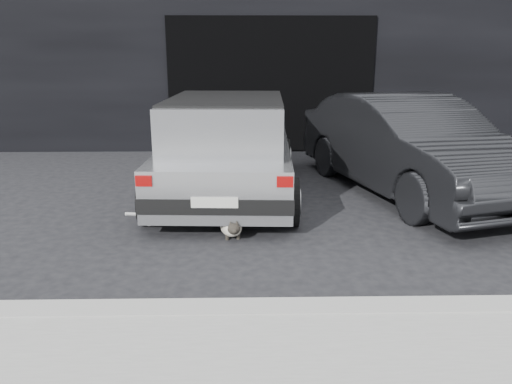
{
  "coord_description": "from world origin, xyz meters",
  "views": [
    {
      "loc": [
        0.5,
        -5.95,
        1.95
      ],
      "look_at": [
        0.61,
        -0.9,
        0.52
      ],
      "focal_mm": 35.0,
      "sensor_mm": 36.0,
      "label": 1
    }
  ],
  "objects_px": {
    "silver_hatchback": "(228,143)",
    "second_car": "(408,145)",
    "cat_siamese": "(231,227)",
    "cat_white": "(166,209)"
  },
  "relations": [
    {
      "from": "cat_white",
      "to": "silver_hatchback",
      "type": "bearing_deg",
      "value": 146.68
    },
    {
      "from": "silver_hatchback",
      "to": "second_car",
      "type": "relative_size",
      "value": 0.91
    },
    {
      "from": "second_car",
      "to": "cat_siamese",
      "type": "xyz_separation_m",
      "value": [
        -2.42,
        -1.68,
        -0.58
      ]
    },
    {
      "from": "second_car",
      "to": "silver_hatchback",
      "type": "bearing_deg",
      "value": 166.37
    },
    {
      "from": "silver_hatchback",
      "to": "cat_siamese",
      "type": "relative_size",
      "value": 5.44
    },
    {
      "from": "silver_hatchback",
      "to": "cat_white",
      "type": "xyz_separation_m",
      "value": [
        -0.69,
        -1.16,
        -0.57
      ]
    },
    {
      "from": "silver_hatchback",
      "to": "second_car",
      "type": "bearing_deg",
      "value": 4.48
    },
    {
      "from": "silver_hatchback",
      "to": "cat_siamese",
      "type": "xyz_separation_m",
      "value": [
        0.09,
        -1.6,
        -0.64
      ]
    },
    {
      "from": "silver_hatchback",
      "to": "cat_siamese",
      "type": "distance_m",
      "value": 1.73
    },
    {
      "from": "silver_hatchback",
      "to": "second_car",
      "type": "height_order",
      "value": "second_car"
    }
  ]
}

